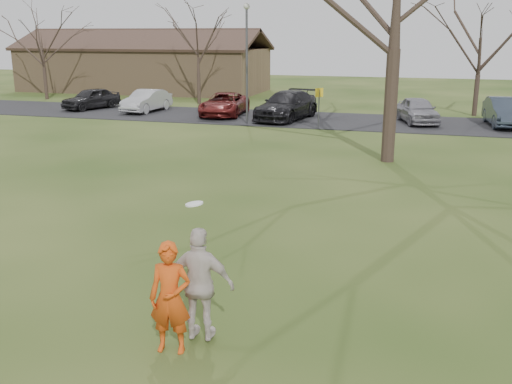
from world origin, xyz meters
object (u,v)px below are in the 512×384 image
at_px(car_3, 287,105).
at_px(building, 144,68).
at_px(car_2, 224,104).
at_px(lamp_post, 247,49).
at_px(catching_play, 201,284).
at_px(car_0, 91,98).
at_px(car_1, 147,101).
at_px(player_defender, 170,298).
at_px(car_5, 505,112).
at_px(car_4, 418,110).

distance_m(car_3, building, 20.65).
xyz_separation_m(car_2, lamp_post, (2.22, -2.58, 3.26)).
bearing_deg(lamp_post, catching_play, -74.40).
xyz_separation_m(car_0, catching_play, (17.66, -25.25, 0.28)).
height_order(car_1, car_2, car_1).
bearing_deg(building, player_defender, -62.45).
relative_size(car_0, building, 0.19).
xyz_separation_m(car_0, car_5, (24.69, -0.17, 0.07)).
xyz_separation_m(car_3, car_5, (11.53, 0.81, -0.04)).
xyz_separation_m(player_defender, car_1, (-13.28, 25.43, -0.17)).
relative_size(car_1, car_2, 0.85).
bearing_deg(car_5, building, 149.75).
xyz_separation_m(car_4, catching_play, (-2.63, -24.97, 0.26)).
height_order(car_1, car_3, car_3).
distance_m(car_2, building, 17.53).
height_order(car_1, building, building).
bearing_deg(car_5, car_3, 178.57).
distance_m(car_1, car_3, 9.15).
bearing_deg(car_2, car_0, 171.72).
bearing_deg(catching_play, car_3, 100.51).
relative_size(car_4, catching_play, 1.80).
bearing_deg(car_3, car_2, -176.51).
xyz_separation_m(car_4, car_5, (4.40, 0.11, 0.05)).
bearing_deg(car_2, car_3, -11.88).
height_order(car_1, car_4, car_4).
distance_m(car_3, catching_play, 24.69).
height_order(car_0, catching_play, catching_play).
xyz_separation_m(car_1, building, (-6.57, 12.61, 1.22)).
xyz_separation_m(building, lamp_post, (14.00, -15.50, 2.04)).
height_order(car_3, lamp_post, lamp_post).
distance_m(car_1, car_2, 5.22).
distance_m(car_2, catching_play, 26.12).
bearing_deg(car_1, car_5, 4.73).
distance_m(car_0, car_1, 4.05).
height_order(car_5, catching_play, catching_play).
distance_m(car_5, catching_play, 26.05).
distance_m(car_4, building, 26.13).
relative_size(player_defender, car_2, 0.37).
relative_size(car_2, car_3, 0.89).
height_order(car_4, lamp_post, lamp_post).
relative_size(player_defender, car_3, 0.33).
height_order(car_5, lamp_post, lamp_post).
bearing_deg(building, car_4, -29.06).
xyz_separation_m(car_0, lamp_post, (11.47, -3.10, 3.26)).
distance_m(car_1, building, 14.27).
xyz_separation_m(car_0, car_4, (20.29, -0.28, 0.02)).
height_order(car_0, car_4, car_4).
distance_m(car_0, building, 12.72).
xyz_separation_m(car_1, car_3, (9.11, -0.77, 0.11)).
bearing_deg(catching_play, lamp_post, 105.60).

